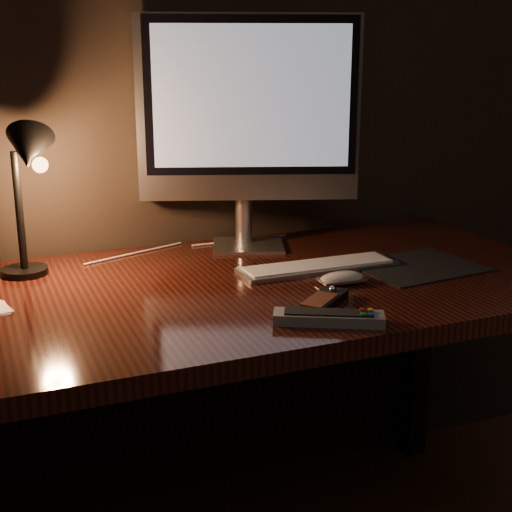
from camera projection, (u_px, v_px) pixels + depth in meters
name	position (u px, v px, depth m)	size (l,w,h in m)	color
desk	(213.00, 330.00, 1.62)	(1.60, 0.75, 0.75)	#3A140D
monitor	(249.00, 114.00, 1.73)	(0.52, 0.22, 0.57)	silver
keyboard	(318.00, 266.00, 1.63)	(0.37, 0.10, 0.01)	silver
mousepad	(417.00, 266.00, 1.65)	(0.28, 0.22, 0.00)	black
mouse	(342.00, 280.00, 1.53)	(0.10, 0.05, 0.02)	white
media_remote	(323.00, 301.00, 1.39)	(0.14, 0.13, 0.03)	black
tv_remote	(329.00, 317.00, 1.30)	(0.20, 0.14, 0.03)	gray
desk_lamp	(28.00, 173.00, 1.51)	(0.16, 0.18, 0.35)	black
cable	(190.00, 248.00, 1.81)	(0.00, 0.00, 0.55)	white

